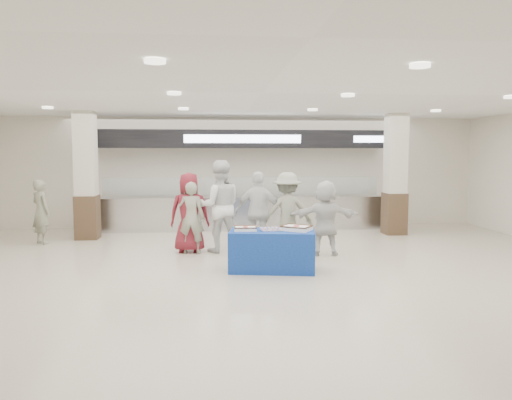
{
  "coord_description": "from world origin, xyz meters",
  "views": [
    {
      "loc": [
        -0.92,
        -8.64,
        2.18
      ],
      "look_at": [
        0.04,
        1.6,
        1.2
      ],
      "focal_mm": 35.0,
      "sensor_mm": 36.0,
      "label": 1
    }
  ],
  "objects": [
    {
      "name": "column_left",
      "position": [
        -4.0,
        4.2,
        1.53
      ],
      "size": [
        0.55,
        0.55,
        3.2
      ],
      "color": "#3B291A",
      "rests_on": "ground"
    },
    {
      "name": "serving_line",
      "position": [
        0.0,
        5.4,
        1.16
      ],
      "size": [
        8.7,
        0.85,
        2.8
      ],
      "color": "#BABCC2",
      "rests_on": "ground"
    },
    {
      "name": "sheet_cake_right",
      "position": [
        0.67,
        0.33,
        0.8
      ],
      "size": [
        0.63,
        0.6,
        0.1
      ],
      "color": "white",
      "rests_on": "display_table"
    },
    {
      "name": "sheet_cake_left",
      "position": [
        -0.27,
        0.41,
        0.79
      ],
      "size": [
        0.42,
        0.33,
        0.09
      ],
      "color": "white",
      "rests_on": "display_table"
    },
    {
      "name": "civilian_white",
      "position": [
        1.52,
        1.66,
        0.8
      ],
      "size": [
        1.52,
        0.61,
        1.6
      ],
      "primitive_type": "imported",
      "rotation": [
        0.0,
        0.0,
        3.04
      ],
      "color": "silver",
      "rests_on": "ground"
    },
    {
      "name": "cupcake_tray",
      "position": [
        0.2,
        0.36,
        0.78
      ],
      "size": [
        0.37,
        0.29,
        0.06
      ],
      "color": "#AAAAAF",
      "rests_on": "display_table"
    },
    {
      "name": "soldier_bg",
      "position": [
        -4.93,
        3.6,
        0.77
      ],
      "size": [
        0.67,
        0.65,
        1.55
      ],
      "primitive_type": "imported",
      "rotation": [
        0.0,
        0.0,
        2.42
      ],
      "color": "gray",
      "rests_on": "ground"
    },
    {
      "name": "civilian_maroon",
      "position": [
        -1.36,
        2.23,
        0.88
      ],
      "size": [
        0.89,
        0.61,
        1.75
      ],
      "primitive_type": "imported",
      "rotation": [
        0.0,
        0.0,
        3.08
      ],
      "color": "maroon",
      "rests_on": "ground"
    },
    {
      "name": "ground",
      "position": [
        0.0,
        0.0,
        0.0
      ],
      "size": [
        14.0,
        14.0,
        0.0
      ],
      "primitive_type": "plane",
      "color": "beige",
      "rests_on": "ground"
    },
    {
      "name": "soldier_b",
      "position": [
        0.77,
        2.11,
        0.87
      ],
      "size": [
        1.14,
        0.67,
        1.75
      ],
      "primitive_type": "imported",
      "rotation": [
        0.0,
        0.0,
        3.16
      ],
      "color": "gray",
      "rests_on": "ground"
    },
    {
      "name": "soldier_a",
      "position": [
        -1.32,
        2.09,
        0.78
      ],
      "size": [
        0.62,
        0.46,
        1.56
      ],
      "primitive_type": "imported",
      "rotation": [
        0.0,
        0.0,
        2.99
      ],
      "color": "gray",
      "rests_on": "ground"
    },
    {
      "name": "display_table",
      "position": [
        0.22,
        0.36,
        0.38
      ],
      "size": [
        1.66,
        1.03,
        0.75
      ],
      "primitive_type": "cube",
      "rotation": [
        0.0,
        0.0,
        -0.17
      ],
      "color": "#163D99",
      "rests_on": "ground"
    },
    {
      "name": "chef_tall",
      "position": [
        -0.7,
        2.25,
        1.0
      ],
      "size": [
        1.04,
        0.84,
        2.01
      ],
      "primitive_type": "imported",
      "rotation": [
        0.0,
        0.0,
        3.22
      ],
      "color": "white",
      "rests_on": "ground"
    },
    {
      "name": "chef_short",
      "position": [
        0.15,
        2.11,
        0.89
      ],
      "size": [
        1.11,
        0.68,
        1.77
      ],
      "primitive_type": "imported",
      "rotation": [
        0.0,
        0.0,
        2.88
      ],
      "color": "white",
      "rests_on": "ground"
    },
    {
      "name": "column_right",
      "position": [
        4.0,
        4.2,
        1.53
      ],
      "size": [
        0.55,
        0.55,
        3.2
      ],
      "color": "#3B291A",
      "rests_on": "ground"
    }
  ]
}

